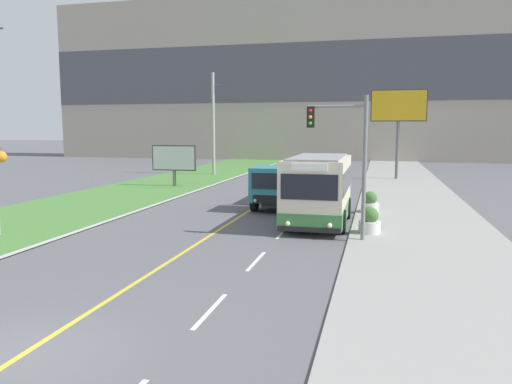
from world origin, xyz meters
name	(u,v)px	position (x,y,z in m)	size (l,w,h in m)	color
ground_plane	(18,357)	(0.00, 0.00, 0.00)	(300.00, 300.00, 0.00)	#56565B
lane_marking_centre	(90,322)	(0.35, 1.88, 0.00)	(2.88, 140.00, 0.01)	gold
apartment_block_background	(332,79)	(0.00, 63.13, 11.11)	(80.00, 8.04, 22.22)	#A89E8E
city_bus	(318,190)	(3.96, 14.49, 1.56)	(2.69, 6.14, 3.09)	beige
dump_truck	(280,187)	(1.43, 18.69, 1.18)	(2.56, 6.88, 2.32)	black
utility_pole_far	(213,123)	(-8.48, 36.87, 4.76)	(1.80, 0.28, 9.42)	#9E9E99
traffic_light_mast	(347,149)	(5.37, 11.53, 3.54)	(2.28, 0.32, 5.54)	slate
billboard_large	(399,110)	(8.07, 36.07, 5.83)	(4.56, 0.24, 7.51)	#59595B
billboard_small	(174,159)	(-8.20, 26.84, 2.06)	(3.43, 0.24, 3.07)	#59595B
planter_round_near	(370,221)	(6.28, 12.83, 0.56)	(0.88, 0.88, 1.08)	silver
planter_round_second	(370,203)	(6.20, 18.15, 0.55)	(0.88, 0.88, 1.06)	silver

